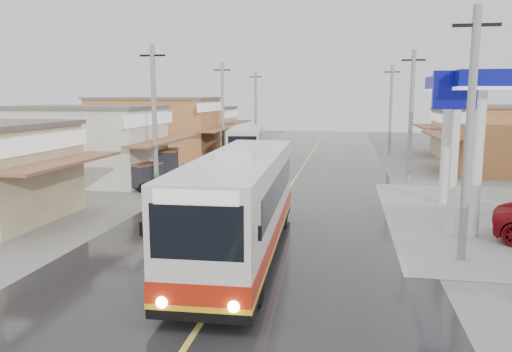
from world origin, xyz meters
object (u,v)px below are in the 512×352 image
at_px(tricycle_near, 145,175).
at_px(tyre_stack, 173,195).
at_px(cyclist, 159,205).
at_px(tricycle_far, 166,162).
at_px(coach_bus, 242,203).
at_px(second_bus, 246,145).

relative_size(tricycle_near, tyre_stack, 2.54).
distance_m(cyclist, tricycle_far, 11.36).
relative_size(cyclist, tyre_stack, 2.29).
height_order(coach_bus, tyre_stack, coach_bus).
bearing_deg(cyclist, tyre_stack, 94.46).
bearing_deg(tricycle_near, tricycle_far, 115.01).
xyz_separation_m(coach_bus, tyre_stack, (-5.43, 8.32, -1.53)).
distance_m(coach_bus, tricycle_near, 13.23).
xyz_separation_m(coach_bus, tricycle_far, (-8.21, 14.73, -0.68)).
bearing_deg(cyclist, tricycle_near, 109.70).
relative_size(tricycle_far, tyre_stack, 2.87).
bearing_deg(tyre_stack, tricycle_far, 113.46).
distance_m(tricycle_near, tricycle_far, 4.18).
height_order(cyclist, tricycle_near, cyclist).
relative_size(coach_bus, second_bus, 1.33).
distance_m(second_bus, tyre_stack, 13.98).
bearing_deg(tricycle_far, tricycle_near, -100.58).
height_order(second_bus, tricycle_far, second_bus).
xyz_separation_m(second_bus, tricycle_near, (-3.52, -11.63, -0.68)).
relative_size(second_bus, tyre_stack, 9.87).
distance_m(coach_bus, second_bus, 22.63).
bearing_deg(coach_bus, tyre_stack, 120.81).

